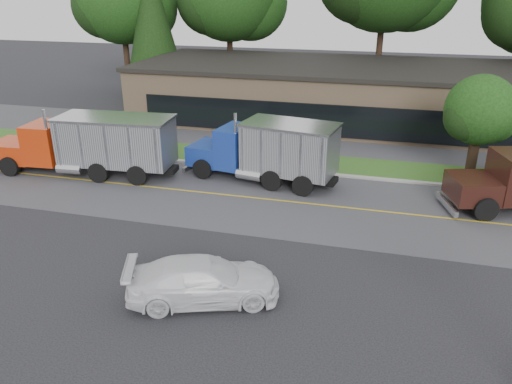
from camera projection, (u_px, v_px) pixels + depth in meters
ground at (210, 303)px, 16.95m from camera, size 140.00×140.00×0.00m
road at (271, 200)px, 24.96m from camera, size 60.00×8.00×0.02m
center_line at (271, 200)px, 24.96m from camera, size 60.00×0.12×0.01m
curb at (287, 172)px, 28.71m from camera, size 60.00×0.30×0.12m
grass_verge at (293, 162)px, 30.31m from camera, size 60.00×3.40×0.03m
far_parking at (307, 139)px, 34.77m from camera, size 60.00×7.00×0.02m
strip_mall at (346, 94)px, 38.86m from camera, size 32.00×12.00×4.00m
tree_far_a at (123, 1)px, 46.98m from camera, size 9.29×8.74×13.25m
evergreen_left at (152, 20)px, 44.78m from camera, size 5.55×5.55×12.61m
tree_verge at (481, 113)px, 26.57m from camera, size 3.98×3.75×5.68m
dump_truck_red at (92, 143)px, 27.65m from camera, size 10.90×3.38×3.36m
dump_truck_blue at (270, 150)px, 26.61m from camera, size 8.51×3.89×3.36m
rally_car at (203, 280)px, 16.86m from camera, size 5.56×3.77×1.50m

